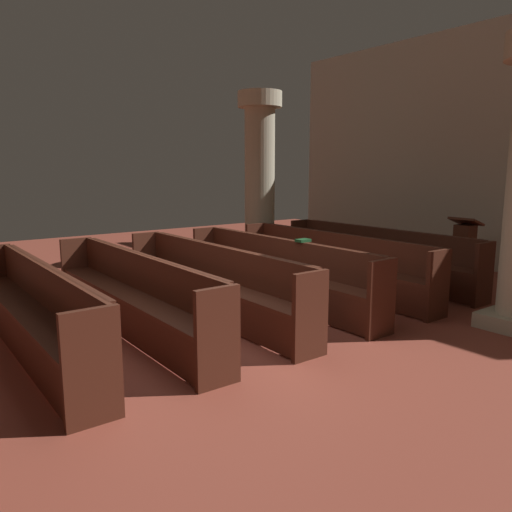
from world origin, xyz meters
name	(u,v)px	position (x,y,z in m)	size (l,w,h in m)	color
ground_plane	(221,335)	(0.00, 0.00, 0.00)	(19.20, 19.20, 0.00)	brown
back_wall	(504,148)	(0.00, 6.08, 2.25)	(10.00, 0.16, 4.50)	beige
pew_row_0	(376,253)	(-0.73, 3.58, 0.48)	(3.82, 0.46, 0.89)	#4C2316
pew_row_1	(331,261)	(-0.73, 2.50, 0.48)	(3.82, 0.46, 0.89)	#4C2316
pew_row_2	(276,269)	(-0.73, 1.41, 0.48)	(3.82, 0.47, 0.89)	#4C2316
pew_row_3	(211,279)	(-0.73, 0.32, 0.48)	(3.82, 0.46, 0.89)	#4C2316
pew_row_4	(131,291)	(-0.73, -0.76, 0.48)	(3.82, 0.46, 0.89)	#4C2316
pew_row_5	(31,307)	(-0.73, -1.85, 0.48)	(3.82, 0.47, 0.89)	#4C2316
pillar_far_side	(260,175)	(-3.38, 3.15, 1.75)	(0.87, 0.87, 3.36)	tan
lectern	(464,254)	(0.09, 4.86, 0.45)	(0.48, 0.45, 1.08)	#492215
hymn_book	(303,240)	(-0.38, 1.60, 0.91)	(0.14, 0.19, 0.04)	#194723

